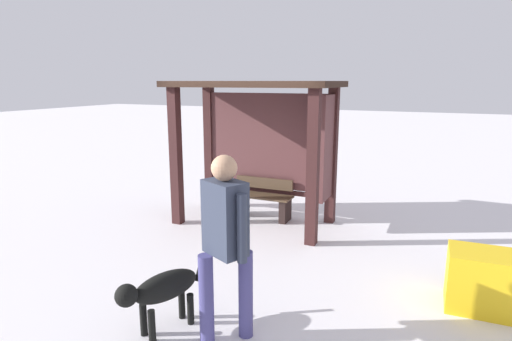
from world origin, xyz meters
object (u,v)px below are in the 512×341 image
(bench_left_inside, at_px, (261,200))
(grit_bin, at_px, (482,281))
(dog, at_px, (161,290))
(person_walking, at_px, (225,235))
(bus_shelter, at_px, (264,125))

(bench_left_inside, xyz_separation_m, grit_bin, (3.43, -1.91, 0.00))
(dog, bearing_deg, person_walking, 14.30)
(bench_left_inside, relative_size, grit_bin, 1.66)
(dog, xyz_separation_m, grit_bin, (2.90, 1.78, -0.12))
(bus_shelter, relative_size, bench_left_inside, 2.40)
(bus_shelter, distance_m, bench_left_inside, 1.40)
(bench_left_inside, distance_m, dog, 3.72)
(grit_bin, bearing_deg, dog, -148.52)
(bus_shelter, relative_size, person_walking, 1.55)
(bus_shelter, relative_size, grit_bin, 3.98)
(person_walking, height_order, grit_bin, person_walking)
(bench_left_inside, distance_m, person_walking, 3.78)
(bus_shelter, bearing_deg, grit_bin, -28.34)
(bus_shelter, height_order, bench_left_inside, bus_shelter)
(bus_shelter, relative_size, dog, 2.95)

